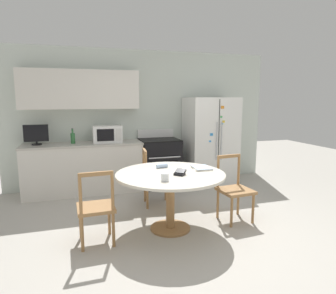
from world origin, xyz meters
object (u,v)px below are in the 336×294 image
(microwave, at_px, (107,134))
(dining_chair_left, at_px, (96,208))
(refrigerator, at_px, (210,141))
(countertop_tv, at_px, (36,134))
(dining_chair_right, at_px, (234,190))
(counter_bottle, at_px, (73,138))
(dining_chair_far, at_px, (155,178))
(wallet, at_px, (180,173))
(oven_range, at_px, (160,162))
(candle_glass, at_px, (165,178))

(microwave, bearing_deg, dining_chair_left, -99.92)
(dining_chair_left, bearing_deg, refrigerator, 38.31)
(refrigerator, distance_m, dining_chair_left, 3.13)
(countertop_tv, distance_m, dining_chair_right, 3.40)
(microwave, height_order, dining_chair_right, microwave)
(refrigerator, distance_m, counter_bottle, 2.61)
(dining_chair_far, distance_m, wallet, 1.12)
(countertop_tv, xyz_separation_m, counter_bottle, (0.59, -0.02, -0.09))
(microwave, distance_m, counter_bottle, 0.60)
(refrigerator, height_order, dining_chair_far, refrigerator)
(refrigerator, distance_m, dining_chair_right, 1.95)
(refrigerator, relative_size, oven_range, 1.58)
(microwave, height_order, wallet, microwave)
(microwave, relative_size, dining_chair_far, 0.57)
(dining_chair_right, distance_m, candle_glass, 1.22)
(microwave, relative_size, dining_chair_right, 0.57)
(countertop_tv, relative_size, wallet, 2.27)
(dining_chair_left, distance_m, candle_glass, 0.87)
(candle_glass, bearing_deg, wallet, 38.40)
(countertop_tv, height_order, dining_chair_right, countertop_tv)
(counter_bottle, bearing_deg, candle_glass, -66.30)
(counter_bottle, bearing_deg, countertop_tv, 177.93)
(microwave, xyz_separation_m, dining_chair_left, (-0.36, -2.07, -0.62))
(counter_bottle, distance_m, dining_chair_left, 2.17)
(dining_chair_right, relative_size, wallet, 5.17)
(dining_chair_left, distance_m, wallet, 1.08)
(dining_chair_right, distance_m, dining_chair_left, 1.89)
(dining_chair_far, bearing_deg, refrigerator, 130.48)
(dining_chair_right, distance_m, wallet, 0.94)
(oven_range, distance_m, wallet, 2.09)
(microwave, distance_m, candle_glass, 2.33)
(dining_chair_far, bearing_deg, countertop_tv, -112.88)
(oven_range, xyz_separation_m, countertop_tv, (-2.16, 0.06, 0.62))
(dining_chair_right, xyz_separation_m, candle_glass, (-1.11, -0.36, 0.35))
(counter_bottle, bearing_deg, dining_chair_right, -42.38)
(dining_chair_right, xyz_separation_m, dining_chair_left, (-1.88, -0.15, 0.00))
(candle_glass, bearing_deg, counter_bottle, 113.70)
(oven_range, xyz_separation_m, counter_bottle, (-1.57, 0.04, 0.53))
(dining_chair_right, bearing_deg, dining_chair_left, -0.19)
(microwave, height_order, counter_bottle, microwave)
(counter_bottle, distance_m, wallet, 2.45)
(microwave, xyz_separation_m, counter_bottle, (-0.60, 0.01, -0.05))
(dining_chair_left, xyz_separation_m, wallet, (1.03, -0.00, 0.34))
(countertop_tv, relative_size, candle_glass, 4.39)
(dining_chair_far, distance_m, dining_chair_right, 1.28)
(counter_bottle, height_order, wallet, counter_bottle)
(oven_range, bearing_deg, microwave, 177.93)
(oven_range, height_order, candle_glass, oven_range)
(oven_range, height_order, counter_bottle, counter_bottle)
(counter_bottle, bearing_deg, dining_chair_left, -83.60)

